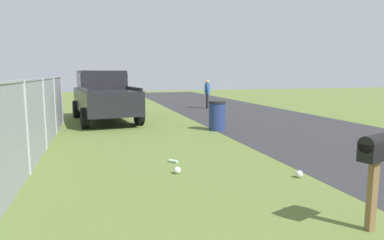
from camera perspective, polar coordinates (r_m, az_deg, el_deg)
The scene contains 8 objects.
mailbox at distance 4.68m, azimuth 28.81°, elevation -5.16°, with size 0.36×0.54×1.24m.
pickup_truck at distance 14.49m, azimuth -14.84°, elevation 4.26°, with size 5.36×2.81×2.09m.
trash_bin at distance 11.65m, azimuth 4.29°, elevation 0.75°, with size 0.59×0.59×1.02m.
pedestrian at distance 18.97m, azimuth 2.62°, elevation 4.83°, with size 0.48×0.30×1.63m.
fence_section at distance 7.14m, azimuth -26.47°, elevation -0.67°, with size 14.02×0.07×1.86m.
litter_bag_far_scatter at distance 6.68m, azimuth -2.53°, elevation -8.56°, with size 0.14×0.14×0.14m, color silver.
litter_bag_midfield_b at distance 6.74m, azimuth 17.85°, elevation -8.78°, with size 0.14×0.14×0.14m, color silver.
litter_bottle_near_hydrant at distance 7.49m, azimuth -3.20°, elevation -7.02°, with size 0.07×0.07×0.22m, color #B2D8BF.
Camera 1 is at (1.15, 2.31, 1.96)m, focal length 31.23 mm.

